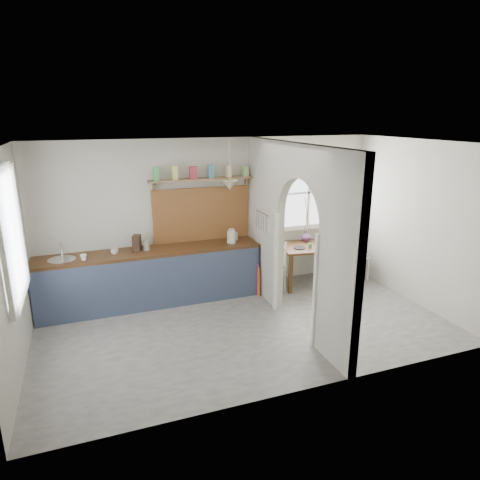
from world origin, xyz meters
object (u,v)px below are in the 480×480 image
object	(u,v)px
chair_left	(270,266)
vase	(306,236)
kettle	(232,236)
dining_table	(312,265)
chair_right	(353,254)

from	to	relation	value
chair_left	vase	bearing A→B (deg)	94.90
chair_left	kettle	world-z (taller)	kettle
dining_table	chair_right	world-z (taller)	chair_right
chair_right	kettle	size ratio (longest dim) A/B	4.12
kettle	vase	bearing A→B (deg)	-13.27
chair_left	kettle	size ratio (longest dim) A/B	3.78
chair_right	kettle	xyz separation A→B (m)	(-2.30, 0.17, 0.53)
chair_right	dining_table	bearing A→B (deg)	79.88
dining_table	chair_left	xyz separation A→B (m)	(-0.85, -0.03, 0.08)
chair_right	vase	distance (m)	0.94
chair_right	vase	world-z (taller)	chair_right
chair_left	chair_right	world-z (taller)	chair_right
dining_table	chair_right	bearing A→B (deg)	3.63
dining_table	vase	world-z (taller)	vase
dining_table	chair_right	xyz separation A→B (m)	(0.81, -0.06, 0.12)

